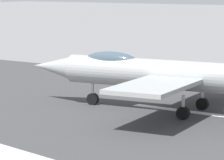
{
  "coord_description": "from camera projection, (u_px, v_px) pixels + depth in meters",
  "views": [
    {
      "loc": [
        -17.51,
        33.56,
        7.54
      ],
      "look_at": [
        3.41,
        4.08,
        2.2
      ],
      "focal_mm": 102.54,
      "sensor_mm": 36.0,
      "label": 1
    }
  ],
  "objects": [
    {
      "name": "ground_plane",
      "position": [
        198.0,
        113.0,
        38.21
      ],
      "size": [
        400.0,
        400.0,
        0.0
      ],
      "primitive_type": "plane",
      "color": "slate"
    },
    {
      "name": "fighter_jet",
      "position": [
        166.0,
        73.0,
        38.17
      ],
      "size": [
        17.8,
        14.09,
        5.55
      ],
      "color": "#A0A4A5",
      "rests_on": "ground"
    },
    {
      "name": "runway_strip",
      "position": [
        198.0,
        113.0,
        38.19
      ],
      "size": [
        240.0,
        26.0,
        0.02
      ],
      "color": "#3C3C3E",
      "rests_on": "ground"
    },
    {
      "name": "crew_person",
      "position": [
        96.0,
        63.0,
        56.15
      ],
      "size": [
        0.35,
        0.69,
        1.57
      ],
      "color": "#1E2338",
      "rests_on": "ground"
    }
  ]
}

